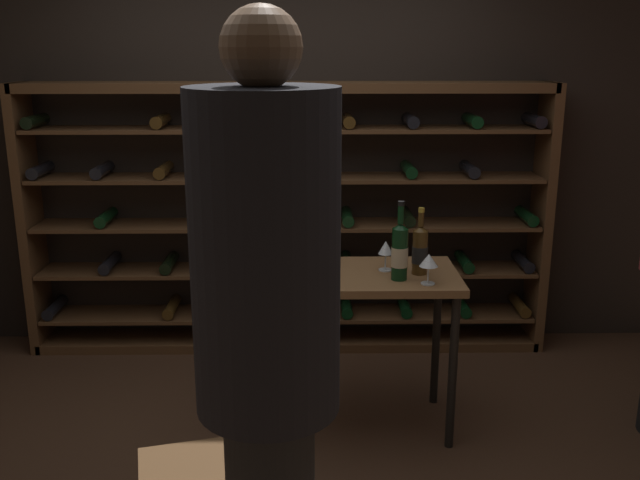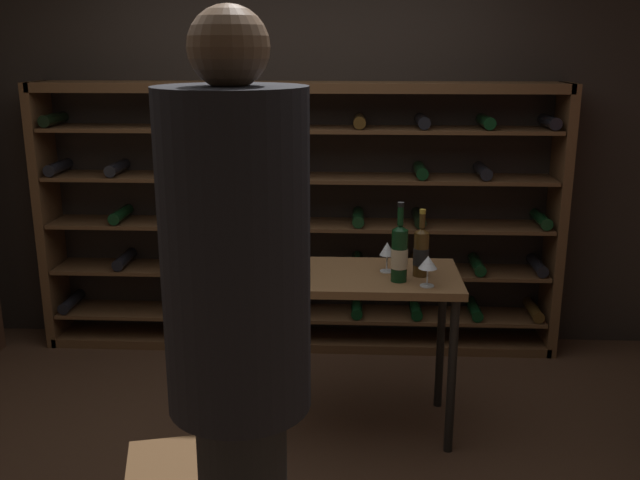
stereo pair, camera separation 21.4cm
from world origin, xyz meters
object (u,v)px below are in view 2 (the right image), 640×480
Objects in this scene: person_host_in_suit at (238,326)px; wine_bottle_red_label at (399,253)px; wine_bottle_amber_reserve at (421,252)px; wine_glass_stemmed_right at (428,263)px; wine_bottle_black_capsule at (287,252)px; tasting_table at (358,294)px; wine_glass_stemmed_left at (387,250)px; wine_rack at (301,221)px.

person_host_in_suit is 1.45m from wine_bottle_red_label.
wine_bottle_amber_reserve is 0.16m from wine_glass_stemmed_right.
wine_bottle_red_label reaches higher than wine_bottle_black_capsule.
person_host_in_suit is at bearing -119.15° from wine_glass_stemmed_right.
wine_bottle_red_label is 0.14m from wine_bottle_amber_reserve.
person_host_in_suit is at bearing -104.53° from tasting_table.
tasting_table is at bearing -165.99° from wine_glass_stemmed_left.
person_host_in_suit is at bearing -89.93° from wine_rack.
wine_glass_stemmed_right is 0.28m from wine_glass_stemmed_left.
person_host_in_suit is (-0.37, -1.43, 0.41)m from tasting_table.
wine_rack is 9.92× the size of wine_bottle_amber_reserve.
wine_glass_stemmed_right is at bearing -28.84° from tasting_table.
wine_bottle_black_capsule is at bearing -177.11° from wine_bottle_amber_reserve.
person_host_in_suit reaches higher than wine_bottle_amber_reserve.
tasting_table is at bearing -70.39° from wine_rack.
wine_bottle_red_label reaches higher than wine_glass_stemmed_right.
tasting_table is 6.56× the size of wine_glass_stemmed_left.
wine_bottle_amber_reserve is at bearing -77.25° from person_host_in_suit.
wine_glass_stemmed_right is (0.13, -0.07, -0.03)m from wine_bottle_red_label.
wine_rack is at bearing 109.61° from tasting_table.
wine_bottle_red_label is at bearing -74.72° from person_host_in_suit.
wine_bottle_black_capsule is (0.02, 1.38, -0.17)m from person_host_in_suit.
wine_glass_stemmed_left is (0.50, 0.09, -0.01)m from wine_bottle_black_capsule.
wine_bottle_red_label is (0.55, -0.06, 0.02)m from wine_bottle_black_capsule.
wine_glass_stemmed_right is 0.97× the size of wine_glass_stemmed_left.
wine_glass_stemmed_right is (0.70, -1.23, 0.10)m from wine_rack.
wine_bottle_red_label reaches higher than tasting_table.
wine_rack is at bearing 122.55° from wine_bottle_amber_reserve.
person_host_in_suit reaches higher than wine_glass_stemmed_left.
wine_glass_stemmed_right is at bearing -49.55° from wine_glass_stemmed_left.
wine_glass_stemmed_left is at bearing -62.97° from wine_rack.
wine_rack is 1.30m from wine_bottle_red_label.
wine_glass_stemmed_right is at bearing -28.51° from wine_bottle_red_label.
tasting_table is 0.39m from wine_bottle_amber_reserve.
wine_rack is 9.75× the size of wine_bottle_black_capsule.
wine_bottle_black_capsule is at bearing 174.28° from wine_bottle_red_label.
wine_glass_stemmed_right is at bearing -10.52° from wine_bottle_black_capsule.
wine_glass_stemmed_left is at bearing -70.84° from person_host_in_suit.
wine_glass_stemmed_right is (0.70, 1.25, -0.18)m from person_host_in_suit.
wine_rack is 1.11m from wine_bottle_black_capsule.
tasting_table is 0.49× the size of person_host_in_suit.
wine_bottle_amber_reserve is at bearing 38.04° from wine_bottle_red_label.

